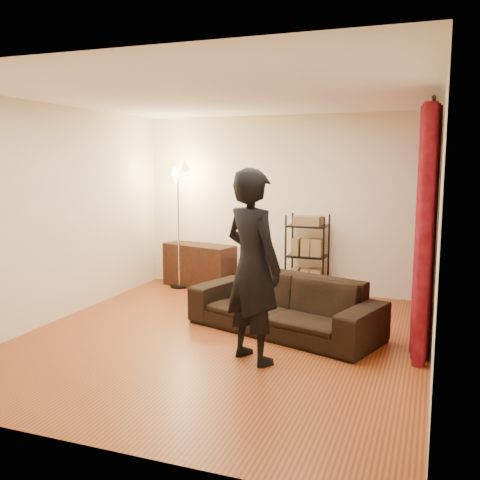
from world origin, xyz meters
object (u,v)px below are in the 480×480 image
at_px(sofa, 284,305).
at_px(storage_boxes, 251,274).
at_px(wire_shelf, 307,256).
at_px(floor_lamp, 179,227).
at_px(media_cabinet, 199,266).
at_px(person, 253,266).

relative_size(sofa, storage_boxes, 4.11).
distance_m(wire_shelf, floor_lamp, 2.09).
distance_m(media_cabinet, floor_lamp, 0.71).
relative_size(person, floor_lamp, 0.99).
bearing_deg(person, sofa, -63.46).
bearing_deg(sofa, wire_shelf, 112.38).
height_order(media_cabinet, storage_boxes, media_cabinet).
distance_m(sofa, media_cabinet, 2.59).
height_order(sofa, storage_boxes, sofa).
bearing_deg(storage_boxes, sofa, -59.91).
height_order(person, media_cabinet, person).
bearing_deg(wire_shelf, person, -95.00).
relative_size(person, media_cabinet, 1.65).
xyz_separation_m(person, wire_shelf, (-0.08, 2.73, -0.36)).
relative_size(sofa, wire_shelf, 1.86).
bearing_deg(storage_boxes, wire_shelf, 0.90).
relative_size(person, storage_boxes, 3.50).
height_order(sofa, floor_lamp, floor_lamp).
bearing_deg(person, media_cabinet, -26.54).
relative_size(sofa, media_cabinet, 1.94).
bearing_deg(media_cabinet, floor_lamp, -137.71).
height_order(person, wire_shelf, person).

